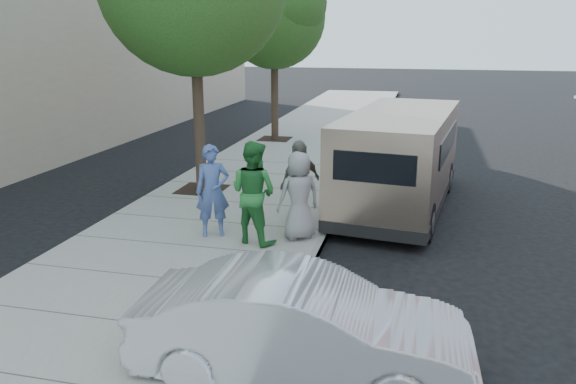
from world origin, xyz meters
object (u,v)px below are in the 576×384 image
object	(u,v)px
sedan	(302,328)
person_gray_shirt	(299,196)
person_striped_polo	(300,182)
tree_far	(275,12)
parking_meter	(299,164)
person_green_shirt	(253,192)
person_officer	(213,191)
van	(400,158)

from	to	relation	value
sedan	person_gray_shirt	world-z (taller)	person_gray_shirt
person_striped_polo	tree_far	bearing A→B (deg)	-127.47
parking_meter	person_green_shirt	bearing A→B (deg)	-93.08
sedan	person_striped_polo	distance (m)	5.47
parking_meter	person_officer	world-z (taller)	person_officer
person_officer	sedan	bearing A→B (deg)	-80.65
person_striped_polo	van	bearing A→B (deg)	172.33
person_green_shirt	person_striped_polo	bearing A→B (deg)	-97.26
parking_meter	sedan	size ratio (longest dim) A/B	0.37
tree_far	person_officer	size ratio (longest dim) A/B	3.46
person_officer	tree_far	bearing A→B (deg)	74.13
person_officer	person_green_shirt	distance (m)	0.92
tree_far	parking_meter	size ratio (longest dim) A/B	4.27
parking_meter	person_gray_shirt	size ratio (longest dim) A/B	0.86
tree_far	person_green_shirt	size ratio (longest dim) A/B	3.20
van	person_striped_polo	xyz separation A→B (m)	(-2.00, -2.17, -0.18)
tree_far	parking_meter	world-z (taller)	tree_far
van	person_gray_shirt	bearing A→B (deg)	-113.51
person_officer	person_green_shirt	world-z (taller)	person_green_shirt
sedan	person_green_shirt	xyz separation A→B (m)	(-1.83, 4.03, 0.48)
van	person_officer	size ratio (longest dim) A/B	3.51
van	person_striped_polo	world-z (taller)	van
person_striped_polo	person_officer	bearing A→B (deg)	-18.92
parking_meter	person_gray_shirt	distance (m)	1.87
person_officer	person_gray_shirt	distance (m)	1.74
parking_meter	person_striped_polo	bearing A→B (deg)	-68.65
sedan	person_striped_polo	xyz separation A→B (m)	(-1.19, 5.33, 0.39)
sedan	person_gray_shirt	bearing A→B (deg)	10.95
person_green_shirt	person_gray_shirt	distance (m)	0.92
van	person_striped_polo	bearing A→B (deg)	-125.32
tree_far	person_gray_shirt	distance (m)	11.71
person_gray_shirt	person_striped_polo	bearing A→B (deg)	-115.24
person_gray_shirt	person_striped_polo	size ratio (longest dim) A/B	0.97
person_striped_polo	person_gray_shirt	bearing A→B (deg)	45.64
tree_far	person_green_shirt	world-z (taller)	tree_far
tree_far	van	bearing A→B (deg)	-56.00
tree_far	sedan	xyz separation A→B (m)	(4.25, -15.01, -4.20)
person_officer	person_striped_polo	world-z (taller)	person_officer
sedan	person_green_shirt	size ratio (longest dim) A/B	2.04
sedan	person_officer	bearing A→B (deg)	31.21
sedan	person_striped_polo	bearing A→B (deg)	10.58
tree_far	parking_meter	distance (m)	9.90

